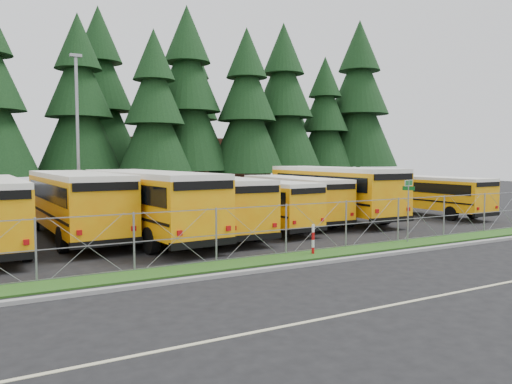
# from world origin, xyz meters

# --- Properties ---
(ground) EXTENTS (120.00, 120.00, 0.00)m
(ground) POSITION_xyz_m (0.00, 0.00, 0.00)
(ground) COLOR black
(ground) RESTS_ON ground
(curb) EXTENTS (50.00, 0.25, 0.12)m
(curb) POSITION_xyz_m (0.00, -3.10, 0.06)
(curb) COLOR gray
(curb) RESTS_ON ground
(grass_verge) EXTENTS (50.00, 1.40, 0.06)m
(grass_verge) POSITION_xyz_m (0.00, -1.70, 0.03)
(grass_verge) COLOR #1F4213
(grass_verge) RESTS_ON ground
(chainlink_fence) EXTENTS (44.00, 0.10, 2.00)m
(chainlink_fence) POSITION_xyz_m (0.00, -1.00, 1.00)
(chainlink_fence) COLOR gray
(chainlink_fence) RESTS_ON ground
(brick_building) EXTENTS (22.00, 10.00, 6.00)m
(brick_building) POSITION_xyz_m (6.00, 40.00, 3.00)
(brick_building) COLOR brown
(brick_building) RESTS_ON ground
(bus_1) EXTENTS (3.31, 11.95, 3.10)m
(bus_1) POSITION_xyz_m (-10.52, 7.10, 1.55)
(bus_1) COLOR orange
(bus_1) RESTS_ON ground
(bus_2) EXTENTS (4.03, 12.29, 3.16)m
(bus_2) POSITION_xyz_m (-7.70, 5.23, 1.58)
(bus_2) COLOR orange
(bus_2) RESTS_ON ground
(bus_3) EXTENTS (2.94, 10.97, 2.85)m
(bus_3) POSITION_xyz_m (-4.46, 5.39, 1.43)
(bus_3) COLOR orange
(bus_3) RESTS_ON ground
(bus_4) EXTENTS (3.36, 10.11, 2.60)m
(bus_4) POSITION_xyz_m (-1.76, 5.85, 1.30)
(bus_4) COLOR orange
(bus_4) RESTS_ON ground
(bus_5) EXTENTS (2.93, 10.27, 2.66)m
(bus_5) POSITION_xyz_m (1.48, 7.01, 1.33)
(bus_5) COLOR orange
(bus_5) RESTS_ON ground
(bus_6) EXTENTS (3.43, 12.35, 3.21)m
(bus_6) POSITION_xyz_m (4.37, 7.10, 1.60)
(bus_6) COLOR orange
(bus_6) RESTS_ON ground
(bus_east) EXTENTS (2.31, 9.78, 2.56)m
(bus_east) POSITION_xyz_m (11.32, 5.71, 1.28)
(bus_east) COLOR orange
(bus_east) RESTS_ON ground
(street_sign) EXTENTS (0.79, 0.52, 2.81)m
(street_sign) POSITION_xyz_m (2.17, -1.42, 2.03)
(street_sign) COLOR gray
(street_sign) RESTS_ON ground
(striped_bollard) EXTENTS (0.11, 0.11, 1.20)m
(striped_bollard) POSITION_xyz_m (-3.13, -1.60, 0.60)
(striped_bollard) COLOR #B20C0C
(striped_bollard) RESTS_ON ground
(light_standard) EXTENTS (0.70, 0.35, 10.14)m
(light_standard) POSITION_xyz_m (-8.90, 15.30, 5.50)
(light_standard) COLOR gray
(light_standard) RESTS_ON ground
(conifer_3) EXTENTS (7.10, 7.10, 15.70)m
(conifer_3) POSITION_xyz_m (-6.81, 26.34, 7.85)
(conifer_3) COLOR black
(conifer_3) RESTS_ON ground
(conifer_4) EXTENTS (6.59, 6.59, 14.57)m
(conifer_4) POSITION_xyz_m (-1.16, 23.89, 7.29)
(conifer_4) COLOR black
(conifer_4) RESTS_ON ground
(conifer_5) EXTENTS (8.00, 8.00, 17.70)m
(conifer_5) POSITION_xyz_m (2.79, 26.35, 8.85)
(conifer_5) COLOR black
(conifer_5) RESTS_ON ground
(conifer_6) EXTENTS (7.23, 7.23, 16.00)m
(conifer_6) POSITION_xyz_m (8.08, 24.62, 8.00)
(conifer_6) COLOR black
(conifer_6) RESTS_ON ground
(conifer_7) EXTENTS (7.84, 7.84, 17.34)m
(conifer_7) POSITION_xyz_m (13.01, 25.90, 8.67)
(conifer_7) COLOR black
(conifer_7) RESTS_ON ground
(conifer_8) EXTENTS (6.58, 6.58, 14.56)m
(conifer_8) POSITION_xyz_m (18.44, 26.15, 7.28)
(conifer_8) COLOR black
(conifer_8) RESTS_ON ground
(conifer_9) EXTENTS (8.59, 8.59, 19.01)m
(conifer_9) POSITION_xyz_m (23.18, 26.16, 9.50)
(conifer_9) COLOR black
(conifer_9) RESTS_ON ground
(conifer_11) EXTENTS (8.26, 8.26, 18.26)m
(conifer_11) POSITION_xyz_m (-3.84, 32.40, 9.13)
(conifer_11) COLOR black
(conifer_11) RESTS_ON ground
(conifer_12) EXTENTS (7.75, 7.75, 17.15)m
(conifer_12) POSITION_xyz_m (5.38, 32.36, 8.57)
(conifer_12) COLOR black
(conifer_12) RESTS_ON ground
(conifer_13) EXTENTS (7.42, 7.42, 16.41)m
(conifer_13) POSITION_xyz_m (16.76, 32.18, 8.20)
(conifer_13) COLOR black
(conifer_13) RESTS_ON ground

